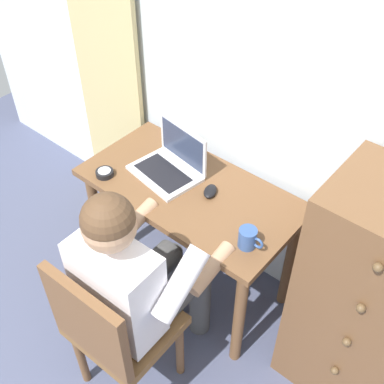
{
  "coord_description": "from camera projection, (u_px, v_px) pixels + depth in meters",
  "views": [
    {
      "loc": [
        0.9,
        0.52,
        2.3
      ],
      "look_at": [
        -0.13,
        1.75,
        0.83
      ],
      "focal_mm": 44.66,
      "sensor_mm": 36.0,
      "label": 1
    }
  ],
  "objects": [
    {
      "name": "wall_back",
      "position": [
        282.0,
        80.0,
        2.08
      ],
      "size": [
        4.8,
        0.05,
        2.5
      ],
      "primitive_type": "cube",
      "color": "silver",
      "rests_on": "ground_plane"
    },
    {
      "name": "curtain_panel",
      "position": [
        104.0,
        45.0,
        2.66
      ],
      "size": [
        0.52,
        0.03,
        2.2
      ],
      "primitive_type": "cube",
      "color": "#CCB77A",
      "rests_on": "ground_plane"
    },
    {
      "name": "desk",
      "position": [
        190.0,
        205.0,
        2.42
      ],
      "size": [
        1.11,
        0.57,
        0.73
      ],
      "color": "brown",
      "rests_on": "ground_plane"
    },
    {
      "name": "dresser",
      "position": [
        373.0,
        302.0,
        2.02
      ],
      "size": [
        0.58,
        0.49,
        1.17
      ],
      "color": "brown",
      "rests_on": "ground_plane"
    },
    {
      "name": "chair",
      "position": [
        113.0,
        329.0,
        2.02
      ],
      "size": [
        0.43,
        0.41,
        0.9
      ],
      "color": "brown",
      "rests_on": "ground_plane"
    },
    {
      "name": "person_seated",
      "position": [
        140.0,
        275.0,
        2.0
      ],
      "size": [
        0.54,
        0.59,
        1.21
      ],
      "color": "#4C4C4C",
      "rests_on": "ground_plane"
    },
    {
      "name": "laptop",
      "position": [
        171.0,
        163.0,
        2.4
      ],
      "size": [
        0.37,
        0.3,
        0.24
      ],
      "color": "silver",
      "rests_on": "desk"
    },
    {
      "name": "computer_mouse",
      "position": [
        210.0,
        191.0,
        2.3
      ],
      "size": [
        0.09,
        0.12,
        0.03
      ],
      "primitive_type": "ellipsoid",
      "rotation": [
        0.0,
        0.0,
        0.4
      ],
      "color": "black",
      "rests_on": "desk"
    },
    {
      "name": "desk_clock",
      "position": [
        105.0,
        173.0,
        2.4
      ],
      "size": [
        0.09,
        0.09,
        0.03
      ],
      "color": "black",
      "rests_on": "desk"
    },
    {
      "name": "coffee_mug",
      "position": [
        248.0,
        238.0,
        2.03
      ],
      "size": [
        0.12,
        0.08,
        0.09
      ],
      "color": "#33518C",
      "rests_on": "desk"
    }
  ]
}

